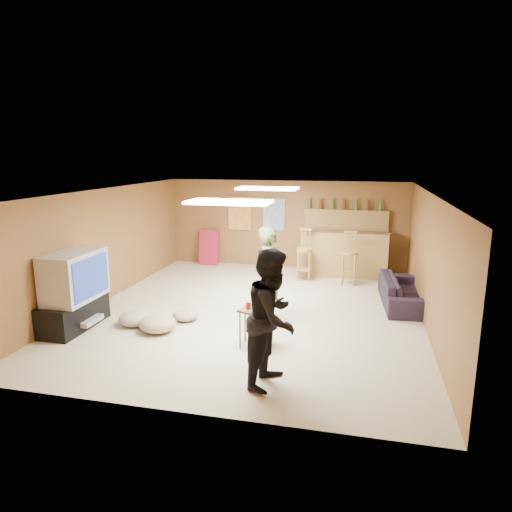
% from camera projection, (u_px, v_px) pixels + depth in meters
% --- Properties ---
extents(ground, '(7.00, 7.00, 0.00)m').
position_uv_depth(ground, '(254.00, 311.00, 8.47)').
color(ground, '#BDB490').
rests_on(ground, ground).
extents(ceiling, '(6.00, 7.00, 0.02)m').
position_uv_depth(ceiling, '(253.00, 192.00, 7.99)').
color(ceiling, silver).
rests_on(ceiling, ground).
extents(wall_back, '(6.00, 0.02, 2.20)m').
position_uv_depth(wall_back, '(286.00, 224.00, 11.55)').
color(wall_back, brown).
rests_on(wall_back, ground).
extents(wall_front, '(6.00, 0.02, 2.20)m').
position_uv_depth(wall_front, '(177.00, 320.00, 4.90)').
color(wall_front, brown).
rests_on(wall_front, ground).
extents(wall_left, '(0.02, 7.00, 2.20)m').
position_uv_depth(wall_left, '(104.00, 246.00, 8.90)').
color(wall_left, brown).
rests_on(wall_left, ground).
extents(wall_right, '(0.02, 7.00, 2.20)m').
position_uv_depth(wall_right, '(429.00, 262.00, 7.56)').
color(wall_right, brown).
rests_on(wall_right, ground).
extents(tv_stand, '(0.55, 1.30, 0.50)m').
position_uv_depth(tv_stand, '(74.00, 313.00, 7.60)').
color(tv_stand, black).
rests_on(tv_stand, ground).
extents(dvd_box, '(0.35, 0.50, 0.08)m').
position_uv_depth(dvd_box, '(86.00, 320.00, 7.57)').
color(dvd_box, '#B2B2B7').
rests_on(dvd_box, tv_stand).
extents(tv_body, '(0.60, 1.10, 0.80)m').
position_uv_depth(tv_body, '(74.00, 276.00, 7.44)').
color(tv_body, '#B2B2B7').
rests_on(tv_body, tv_stand).
extents(tv_screen, '(0.02, 0.95, 0.65)m').
position_uv_depth(tv_screen, '(91.00, 277.00, 7.37)').
color(tv_screen, navy).
rests_on(tv_screen, tv_body).
extents(bar_counter, '(2.00, 0.60, 1.10)m').
position_uv_depth(bar_counter, '(344.00, 253.00, 10.82)').
color(bar_counter, olive).
rests_on(bar_counter, ground).
extents(bar_lip, '(2.10, 0.12, 0.05)m').
position_uv_depth(bar_lip, '(344.00, 232.00, 10.46)').
color(bar_lip, '#3C2713').
rests_on(bar_lip, bar_counter).
extents(bar_shelf, '(2.00, 0.18, 0.05)m').
position_uv_depth(bar_shelf, '(346.00, 211.00, 11.03)').
color(bar_shelf, olive).
rests_on(bar_shelf, bar_backing).
extents(bar_backing, '(2.00, 0.14, 0.60)m').
position_uv_depth(bar_backing, '(346.00, 223.00, 11.12)').
color(bar_backing, olive).
rests_on(bar_backing, bar_counter).
extents(poster_left, '(0.60, 0.03, 0.85)m').
position_uv_depth(poster_left, '(240.00, 213.00, 11.73)').
color(poster_left, '#BF3F26').
rests_on(poster_left, wall_back).
extents(poster_right, '(0.55, 0.03, 0.80)m').
position_uv_depth(poster_right, '(274.00, 214.00, 11.53)').
color(poster_right, '#334C99').
rests_on(poster_right, wall_back).
extents(folding_chair_stack, '(0.50, 0.26, 0.91)m').
position_uv_depth(folding_chair_stack, '(209.00, 247.00, 11.95)').
color(folding_chair_stack, '#AD203B').
rests_on(folding_chair_stack, ground).
extents(ceiling_panel_front, '(1.20, 0.60, 0.04)m').
position_uv_depth(ceiling_panel_front, '(229.00, 202.00, 6.57)').
color(ceiling_panel_front, white).
rests_on(ceiling_panel_front, ceiling).
extents(ceiling_panel_back, '(1.20, 0.60, 0.04)m').
position_uv_depth(ceiling_panel_back, '(267.00, 188.00, 9.13)').
color(ceiling_panel_back, white).
rests_on(ceiling_panel_back, ceiling).
extents(person_olive, '(0.52, 0.69, 1.70)m').
position_uv_depth(person_olive, '(270.00, 276.00, 7.62)').
color(person_olive, '#4C5B34').
rests_on(person_olive, ground).
extents(person_black, '(0.81, 0.96, 1.75)m').
position_uv_depth(person_black, '(273.00, 318.00, 5.63)').
color(person_black, black).
rests_on(person_black, ground).
extents(sofa, '(0.85, 1.89, 0.54)m').
position_uv_depth(sofa, '(402.00, 291.00, 8.75)').
color(sofa, black).
rests_on(sofa, ground).
extents(tray_table, '(0.55, 0.50, 0.58)m').
position_uv_depth(tray_table, '(255.00, 328.00, 6.85)').
color(tray_table, '#3C2713').
rests_on(tray_table, ground).
extents(cup_red_near, '(0.10, 0.10, 0.11)m').
position_uv_depth(cup_red_near, '(248.00, 305.00, 6.83)').
color(cup_red_near, '#AE270B').
rests_on(cup_red_near, tray_table).
extents(cup_red_far, '(0.11, 0.11, 0.11)m').
position_uv_depth(cup_red_far, '(260.00, 308.00, 6.70)').
color(cup_red_far, '#AE270B').
rests_on(cup_red_far, tray_table).
extents(cup_blue, '(0.09, 0.09, 0.12)m').
position_uv_depth(cup_blue, '(268.00, 305.00, 6.83)').
color(cup_blue, navy).
rests_on(cup_blue, tray_table).
extents(bar_stool_left, '(0.46, 0.46, 1.19)m').
position_uv_depth(bar_stool_left, '(304.00, 255.00, 10.41)').
color(bar_stool_left, olive).
rests_on(bar_stool_left, ground).
extents(bar_stool_right, '(0.43, 0.43, 1.26)m').
position_uv_depth(bar_stool_right, '(349.00, 257.00, 10.05)').
color(bar_stool_right, olive).
rests_on(bar_stool_right, ground).
extents(cushion_near_tv, '(0.75, 0.75, 0.27)m').
position_uv_depth(cushion_near_tv, '(158.00, 324.00, 7.46)').
color(cushion_near_tv, gray).
rests_on(cushion_near_tv, ground).
extents(cushion_mid, '(0.59, 0.59, 0.20)m').
position_uv_depth(cushion_mid, '(186.00, 315.00, 7.97)').
color(cushion_mid, gray).
rests_on(cushion_mid, ground).
extents(cushion_far, '(0.63, 0.63, 0.24)m').
position_uv_depth(cushion_far, '(135.00, 318.00, 7.74)').
color(cushion_far, gray).
rests_on(cushion_far, ground).
extents(bottle_row, '(1.76, 0.08, 0.26)m').
position_uv_depth(bottle_row, '(344.00, 204.00, 10.99)').
color(bottle_row, '#3F7233').
rests_on(bottle_row, bar_shelf).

